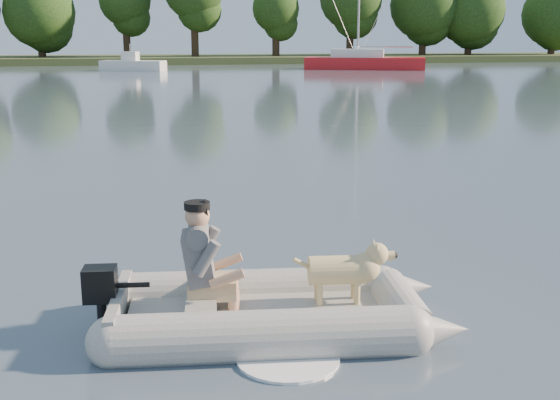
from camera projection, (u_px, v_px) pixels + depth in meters
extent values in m
plane|color=slate|center=(298.00, 326.00, 6.38)|extent=(160.00, 160.00, 0.00)
cube|color=#47512D|center=(154.00, 60.00, 65.53)|extent=(160.00, 12.00, 0.70)
cylinder|color=#332316|center=(42.00, 47.00, 62.75)|extent=(0.70, 0.70, 2.94)
sphere|color=#32541C|center=(39.00, 12.00, 62.06)|extent=(6.27, 6.27, 6.27)
cylinder|color=#332316|center=(127.00, 43.00, 64.66)|extent=(0.70, 0.70, 3.67)
sphere|color=#32541C|center=(125.00, 0.00, 63.79)|extent=(4.69, 4.69, 4.69)
cylinder|color=#332316|center=(195.00, 39.00, 64.02)|extent=(0.70, 0.70, 4.29)
cylinder|color=#332316|center=(276.00, 45.00, 65.83)|extent=(0.70, 0.70, 3.21)
sphere|color=#32541C|center=(276.00, 9.00, 65.07)|extent=(4.41, 4.41, 4.41)
cylinder|color=#332316|center=(350.00, 41.00, 67.72)|extent=(0.70, 0.70, 3.94)
cylinder|color=#332316|center=(422.00, 43.00, 69.45)|extent=(0.70, 0.70, 3.52)
sphere|color=#32541C|center=(424.00, 5.00, 68.62)|extent=(6.68, 6.68, 6.68)
cylinder|color=#332316|center=(468.00, 44.00, 70.16)|extent=(0.70, 0.70, 3.21)
sphere|color=#32541C|center=(470.00, 10.00, 69.40)|extent=(6.79, 6.79, 6.79)
cylinder|color=#332316|center=(551.00, 45.00, 71.59)|extent=(0.70, 0.70, 2.96)
sphere|color=#32541C|center=(554.00, 15.00, 70.89)|extent=(6.40, 6.40, 6.40)
cube|color=red|center=(365.00, 65.00, 53.07)|extent=(9.28, 5.68, 1.11)
cube|color=white|center=(358.00, 54.00, 52.97)|extent=(4.36, 3.27, 0.67)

